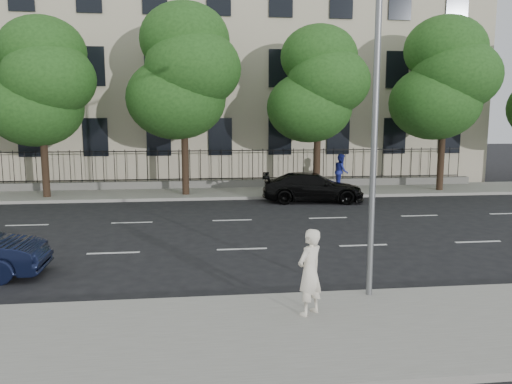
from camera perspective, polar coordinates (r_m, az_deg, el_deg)
ground at (r=13.62m, az=-0.68°, el=-9.28°), size 120.00×120.00×0.00m
near_sidewalk at (r=9.89m, az=1.85°, el=-15.96°), size 60.00×4.00×0.15m
far_sidewalk at (r=27.24m, az=-3.77°, el=-0.08°), size 60.00×4.00×0.15m
lane_markings at (r=18.18m, az=-2.25°, el=-4.68°), size 49.60×4.62×0.01m
masonry_building at (r=36.19m, az=-4.68°, el=16.27°), size 34.60×12.11×18.50m
iron_fence at (r=28.84m, az=-3.95°, el=1.56°), size 30.00×0.50×2.20m
street_light at (r=11.81m, az=12.71°, el=13.08°), size 0.25×3.32×8.05m
tree_b at (r=27.38m, az=-23.30°, el=11.40°), size 5.53×5.12×8.97m
tree_c at (r=26.35m, az=-8.22°, el=13.38°), size 5.89×5.50×9.80m
tree_d at (r=27.07m, az=7.14°, el=12.06°), size 5.34×4.94×8.84m
tree_e at (r=29.54m, az=20.76°, el=11.98°), size 5.71×5.31×9.46m
black_sedan at (r=24.79m, az=6.50°, el=0.54°), size 5.21×2.67×1.45m
woman_near at (r=10.35m, az=6.16°, el=-9.07°), size 0.78×0.75×1.80m
pedestrian_far at (r=28.67m, az=9.71°, el=2.38°), size 0.90×1.07×1.95m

